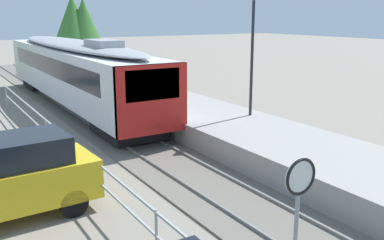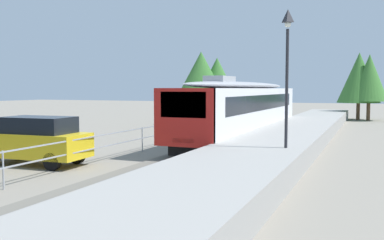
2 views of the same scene
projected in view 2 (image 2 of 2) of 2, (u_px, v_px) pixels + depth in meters
The scene contains 11 objects.
ground_plane at pixel (157, 149), 22.79m from camera, with size 160.00×160.00×0.00m, color gray.
track_rails at pixel (210, 152), 21.63m from camera, with size 3.20×60.00×0.14m.
commuter_train at pixel (244, 106), 27.24m from camera, with size 2.82×19.34×3.74m.
station_platform at pixel (274, 147), 20.35m from camera, with size 3.90×60.00×0.90m, color #999691.
platform_lamp_mid_platform at pixel (287, 52), 16.52m from camera, with size 0.34×0.34×5.35m.
carpark_fence at pixel (3, 161), 13.64m from camera, with size 0.06×36.06×1.25m.
parked_suv_yellow at pixel (36, 140), 18.06m from camera, with size 4.69×2.12×2.04m.
tree_behind_carpark at pixel (217, 79), 37.99m from camera, with size 3.77×3.77×5.96m.
tree_behind_station_far at pixel (201, 77), 37.08m from camera, with size 4.74×4.74×6.41m.
tree_distant_left at pixel (369, 78), 43.15m from camera, with size 3.65×3.65×6.68m.
tree_distant_centre at pixel (359, 78), 43.92m from camera, with size 4.26×4.26×6.92m.
Camera 2 is at (7.46, 1.86, 3.21)m, focal length 40.18 mm.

